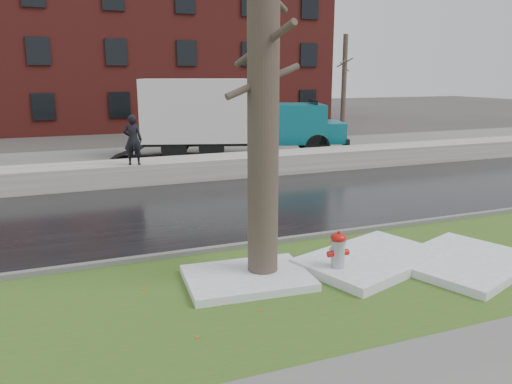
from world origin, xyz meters
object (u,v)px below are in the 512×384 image
object	(u,v)px
fire_hydrant	(338,252)
worker	(133,140)
tree	(263,85)
box_truck	(229,116)

from	to	relation	value
fire_hydrant	worker	size ratio (longest dim) A/B	0.52
tree	worker	size ratio (longest dim) A/B	4.15
tree	worker	xyz separation A→B (m)	(-1.05, 8.72, -1.93)
tree	worker	distance (m)	8.99
tree	box_truck	bearing A→B (deg)	73.87
tree	box_truck	xyz separation A→B (m)	(3.91, 13.52, -1.66)
tree	fire_hydrant	bearing A→B (deg)	-20.61
tree	worker	world-z (taller)	tree
fire_hydrant	box_truck	xyz separation A→B (m)	(2.61, 14.01, 1.34)
box_truck	worker	distance (m)	6.91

